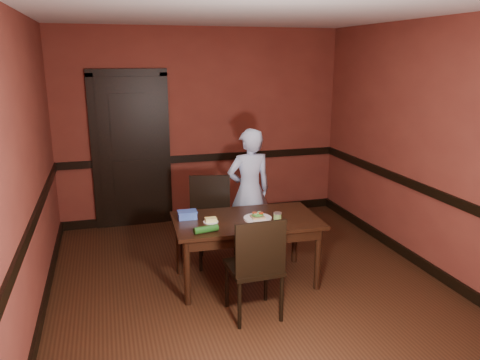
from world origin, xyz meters
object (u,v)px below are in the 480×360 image
sauce_jar (277,217)px  chair_near (254,265)px  food_tub (187,215)px  dining_table (246,250)px  person (249,191)px  sandwich_plate (258,217)px  chair_far (218,222)px  cheese_saucer (211,220)px

sauce_jar → chair_near: bearing=-130.4°
food_tub → dining_table: bearing=-14.4°
person → sandwich_plate: bearing=74.0°
chair_far → food_tub: 0.59m
food_tub → cheese_saucer: bearing=-37.9°
dining_table → cheese_saucer: 0.52m
dining_table → chair_far: bearing=110.9°
sauce_jar → cheese_saucer: 0.67m
person → sandwich_plate: person is taller
chair_far → chair_near: 1.16m
dining_table → food_tub: size_ratio=7.38×
dining_table → chair_near: 0.67m
chair_near → food_tub: 0.97m
dining_table → chair_far: size_ratio=1.49×
chair_far → dining_table: bearing=-58.7°
sauce_jar → person: bearing=89.9°
sauce_jar → cheese_saucer: size_ratio=0.64×
chair_near → cheese_saucer: size_ratio=6.40×
dining_table → chair_near: (-0.13, -0.65, 0.14)m
dining_table → person: 0.93m
cheese_saucer → food_tub: (-0.21, 0.17, 0.02)m
chair_far → sauce_jar: chair_far is taller
chair_far → cheese_saucer: size_ratio=6.55×
sandwich_plate → food_tub: size_ratio=1.43×
chair_far → food_tub: (-0.41, -0.35, 0.24)m
dining_table → food_tub: (-0.58, 0.17, 0.39)m
dining_table → person: person is taller
cheese_saucer → food_tub: food_tub is taller
dining_table → sauce_jar: 0.51m
chair_near → food_tub: size_ratio=4.83×
chair_near → sandwich_plate: bearing=-112.8°
dining_table → cheese_saucer: bearing=-177.1°
chair_far → sandwich_plate: bearing=-50.7°
chair_far → sauce_jar: bearing=-44.0°
sandwich_plate → sauce_jar: bearing=-36.6°
chair_near → sauce_jar: chair_near is taller
chair_near → sandwich_plate: (0.23, 0.60, 0.23)m
food_tub → person: bearing=37.9°
dining_table → chair_far: 0.56m
person → cheese_saucer: person is taller
dining_table → chair_near: size_ratio=1.53×
chair_far → sauce_jar: 0.86m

